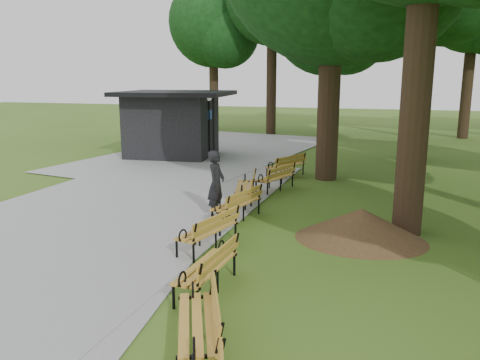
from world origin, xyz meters
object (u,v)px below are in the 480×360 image
(dirt_mound, at_px, (361,224))
(bench_3, at_px, (208,230))
(bench_7, at_px, (285,166))
(person, at_px, (216,184))
(bench_2, at_px, (206,268))
(bench_6, at_px, (275,177))
(bench_5, at_px, (245,187))
(bench_1, at_px, (197,323))
(lamp_post, at_px, (209,112))
(bench_4, at_px, (236,204))
(kiosk, at_px, (172,124))

(dirt_mound, xyz_separation_m, bench_3, (-3.22, -1.64, 0.06))
(bench_7, bearing_deg, person, 20.23)
(bench_2, xyz_separation_m, bench_6, (-0.55, 8.02, 0.00))
(bench_5, xyz_separation_m, bench_7, (0.47, 3.89, 0.00))
(dirt_mound, bearing_deg, bench_3, -153.06)
(bench_1, bearing_deg, bench_3, 175.76)
(lamp_post, bearing_deg, bench_4, -65.47)
(bench_1, height_order, bench_5, same)
(bench_3, xyz_separation_m, bench_6, (0.17, 6.01, 0.00))
(bench_5, distance_m, bench_7, 3.92)
(bench_1, relative_size, bench_5, 1.00)
(kiosk, distance_m, bench_7, 6.98)
(bench_1, distance_m, bench_7, 12.24)
(bench_6, bearing_deg, bench_4, 14.83)
(bench_7, bearing_deg, bench_2, 31.28)
(kiosk, bearing_deg, bench_1, -69.79)
(lamp_post, relative_size, dirt_mound, 1.16)
(kiosk, bearing_deg, bench_7, -32.74)
(lamp_post, bearing_deg, bench_3, -69.87)
(dirt_mound, bearing_deg, bench_4, 167.79)
(bench_1, distance_m, bench_5, 8.47)
(kiosk, xyz_separation_m, bench_4, (6.01, -9.10, -1.10))
(bench_6, bearing_deg, bench_1, 24.87)
(person, distance_m, bench_2, 4.76)
(bench_2, bearing_deg, bench_5, -166.15)
(bench_3, relative_size, bench_7, 1.00)
(person, height_order, bench_7, person)
(kiosk, relative_size, bench_6, 2.59)
(bench_2, xyz_separation_m, bench_7, (-0.66, 10.29, 0.00))
(dirt_mound, bearing_deg, bench_6, 124.96)
(bench_3, relative_size, bench_4, 1.00)
(bench_1, distance_m, bench_4, 6.39)
(kiosk, xyz_separation_m, bench_6, (6.23, -5.44, -1.10))
(bench_6, bearing_deg, bench_7, -159.05)
(bench_7, bearing_deg, bench_5, 20.68)
(person, bearing_deg, lamp_post, 22.70)
(dirt_mound, xyz_separation_m, bench_5, (-3.63, 2.76, 0.06))
(bench_3, xyz_separation_m, bench_7, (0.07, 8.28, 0.00))
(person, distance_m, lamp_post, 9.54)
(dirt_mound, distance_m, bench_1, 5.86)
(bench_1, height_order, bench_3, same)
(bench_3, bearing_deg, bench_1, 32.98)
(bench_2, bearing_deg, kiosk, -149.41)
(lamp_post, bearing_deg, bench_2, -69.92)
(bench_4, height_order, bench_5, same)
(kiosk, xyz_separation_m, bench_5, (5.65, -7.05, -1.10))
(bench_1, xyz_separation_m, bench_5, (-1.71, 8.29, 0.00))
(person, distance_m, dirt_mound, 4.04)
(person, height_order, bench_1, person)
(bench_3, bearing_deg, dirt_mound, 131.42)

